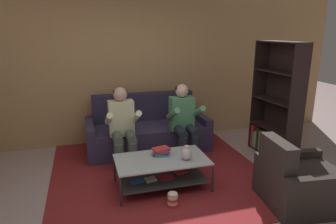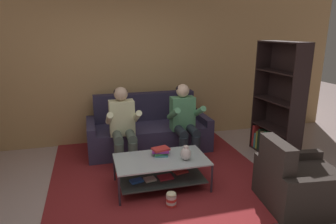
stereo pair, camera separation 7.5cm
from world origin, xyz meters
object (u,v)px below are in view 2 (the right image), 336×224
at_px(person_seated_right, 185,119).
at_px(popcorn_tub, 171,199).
at_px(coffee_table, 161,168).
at_px(book_stack, 161,151).
at_px(armchair, 300,184).
at_px(person_seated_left, 123,124).
at_px(vase, 186,153).
at_px(bookshelf, 277,111).
at_px(couch, 148,132).

height_order(person_seated_right, popcorn_tub, person_seated_right).
distance_m(coffee_table, book_stack, 0.23).
distance_m(person_seated_right, armchair, 1.94).
xyz_separation_m(coffee_table, armchair, (1.48, -0.84, 0.00)).
distance_m(person_seated_right, popcorn_tub, 1.56).
bearing_deg(person_seated_left, book_stack, -60.50).
relative_size(vase, book_stack, 0.74).
distance_m(book_stack, bookshelf, 2.14).
bearing_deg(armchair, bookshelf, 66.61).
bearing_deg(couch, popcorn_tub, -93.07).
relative_size(book_stack, popcorn_tub, 1.39).
distance_m(couch, armchair, 2.60).
relative_size(couch, person_seated_right, 1.73).
xyz_separation_m(book_stack, armchair, (1.45, -0.96, -0.18)).
xyz_separation_m(couch, popcorn_tub, (-0.10, -1.85, -0.22)).
bearing_deg(vase, coffee_table, 159.77).
bearing_deg(coffee_table, armchair, -29.62).
xyz_separation_m(vase, book_stack, (-0.28, 0.24, -0.04)).
bearing_deg(book_stack, couch, 86.33).
xyz_separation_m(person_seated_right, vase, (-0.29, -0.96, -0.16)).
bearing_deg(bookshelf, vase, -158.79).
bearing_deg(couch, vase, -82.43).
relative_size(person_seated_right, armchair, 1.23).
relative_size(couch, coffee_table, 1.72).
relative_size(person_seated_left, book_stack, 4.66).
distance_m(book_stack, popcorn_tub, 0.70).
bearing_deg(book_stack, armchair, -33.62).
distance_m(person_seated_right, coffee_table, 1.11).
relative_size(couch, popcorn_tub, 11.19).
relative_size(vase, armchair, 0.20).
bearing_deg(popcorn_tub, person_seated_right, 66.01).
bearing_deg(vase, bookshelf, 21.21).
relative_size(couch, person_seated_left, 1.72).
bearing_deg(popcorn_tub, armchair, -13.91).
bearing_deg(book_stack, vase, -40.47).
distance_m(vase, book_stack, 0.37).
relative_size(coffee_table, book_stack, 4.67).
bearing_deg(book_stack, coffee_table, -101.77).
relative_size(person_seated_right, vase, 6.29).
bearing_deg(person_seated_right, couch, 133.23).
bearing_deg(person_seated_left, armchair, -42.25).
xyz_separation_m(couch, book_stack, (-0.08, -1.25, 0.15)).
xyz_separation_m(armchair, popcorn_tub, (-1.47, 0.36, -0.18)).
bearing_deg(couch, coffee_table, -94.41).
xyz_separation_m(person_seated_right, armchair, (0.88, -1.69, -0.38)).
xyz_separation_m(couch, person_seated_left, (-0.49, -0.52, 0.35)).
bearing_deg(couch, person_seated_right, -46.77).
bearing_deg(bookshelf, person_seated_right, 169.81).
relative_size(couch, bookshelf, 1.11).
bearing_deg(bookshelf, popcorn_tub, -153.10).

